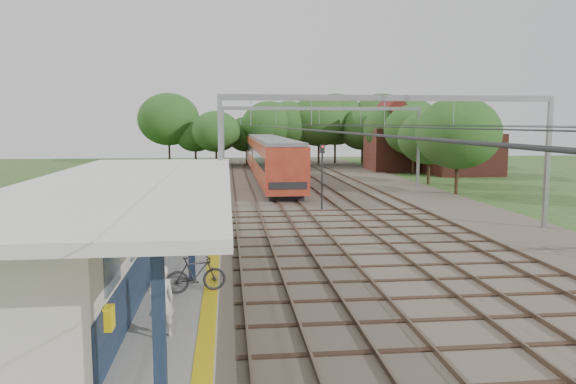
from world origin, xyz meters
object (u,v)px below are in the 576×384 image
bicycle (196,274)px  signal_post (322,170)px  train (268,155)px  person (161,301)px

bicycle → signal_post: 19.40m
bicycle → train: 41.12m
person → signal_post: signal_post is taller
train → signal_post: bearing=-85.4°
bicycle → person: bearing=157.3°
person → train: bearing=-120.1°
person → signal_post: size_ratio=0.43×
bicycle → train: bearing=-19.9°
train → signal_post: 22.85m
person → signal_post: bearing=-132.2°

